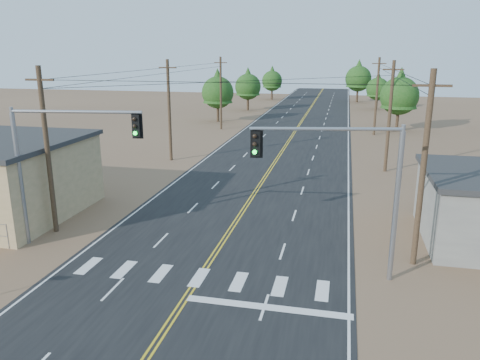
# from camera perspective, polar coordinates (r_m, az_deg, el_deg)

# --- Properties ---
(road) EXTENTS (15.00, 200.00, 0.02)m
(road) POSITION_cam_1_polar(r_m,az_deg,el_deg) (43.80, 3.64, 1.21)
(road) COLOR black
(road) RESTS_ON ground
(utility_pole_left_near) EXTENTS (1.80, 0.30, 10.00)m
(utility_pole_left_near) POSITION_cam_1_polar(r_m,az_deg,el_deg) (29.92, -22.42, 3.38)
(utility_pole_left_near) COLOR #4C3826
(utility_pole_left_near) RESTS_ON ground
(utility_pole_left_mid) EXTENTS (1.80, 0.30, 10.00)m
(utility_pole_left_mid) POSITION_cam_1_polar(r_m,az_deg,el_deg) (47.46, -8.62, 8.46)
(utility_pole_left_mid) COLOR #4C3826
(utility_pole_left_mid) RESTS_ON ground
(utility_pole_left_far) EXTENTS (1.80, 0.30, 10.00)m
(utility_pole_left_far) POSITION_cam_1_polar(r_m,az_deg,el_deg) (66.41, -2.35, 10.58)
(utility_pole_left_far) COLOR #4C3826
(utility_pole_left_far) RESTS_ON ground
(utility_pole_right_near) EXTENTS (1.80, 0.30, 10.00)m
(utility_pole_right_near) POSITION_cam_1_polar(r_m,az_deg,el_deg) (24.93, 21.42, 1.24)
(utility_pole_right_near) COLOR #4C3826
(utility_pole_right_near) RESTS_ON ground
(utility_pole_right_mid) EXTENTS (1.80, 0.30, 10.00)m
(utility_pole_right_mid) POSITION_cam_1_polar(r_m,az_deg,el_deg) (44.49, 17.77, 7.44)
(utility_pole_right_mid) COLOR #4C3826
(utility_pole_right_mid) RESTS_ON ground
(utility_pole_right_far) EXTENTS (1.80, 0.30, 10.00)m
(utility_pole_right_far) POSITION_cam_1_polar(r_m,az_deg,el_deg) (64.32, 16.33, 9.82)
(utility_pole_right_far) COLOR #4C3826
(utility_pole_right_far) RESTS_ON ground
(signal_mast_left) EXTENTS (7.25, 1.24, 7.88)m
(signal_mast_left) POSITION_cam_1_polar(r_m,az_deg,el_deg) (27.57, -21.71, 3.07)
(signal_mast_left) COLOR gray
(signal_mast_left) RESTS_ON ground
(signal_mast_right) EXTENTS (6.90, 1.67, 7.61)m
(signal_mast_right) POSITION_cam_1_polar(r_m,az_deg,el_deg) (22.17, 13.72, 0.42)
(signal_mast_right) COLOR gray
(signal_mast_right) RESTS_ON ground
(tree_left_near) EXTENTS (4.94, 4.94, 8.23)m
(tree_left_near) POSITION_cam_1_polar(r_m,az_deg,el_deg) (73.79, -2.74, 11.01)
(tree_left_near) COLOR #3F2D1E
(tree_left_near) RESTS_ON ground
(tree_left_mid) EXTENTS (4.75, 4.75, 7.92)m
(tree_left_mid) POSITION_cam_1_polar(r_m,az_deg,el_deg) (87.94, 0.98, 11.62)
(tree_left_mid) COLOR #3F2D1E
(tree_left_mid) RESTS_ON ground
(tree_left_far) EXTENTS (4.56, 4.56, 7.60)m
(tree_left_far) POSITION_cam_1_polar(r_m,az_deg,el_deg) (108.32, 3.94, 12.21)
(tree_left_far) COLOR #3F2D1E
(tree_left_far) RESTS_ON ground
(tree_right_near) EXTENTS (5.22, 5.22, 8.70)m
(tree_right_near) POSITION_cam_1_polar(r_m,az_deg,el_deg) (68.80, 18.90, 10.12)
(tree_right_near) COLOR #3F2D1E
(tree_right_near) RESTS_ON ground
(tree_right_mid) EXTENTS (4.20, 4.20, 7.00)m
(tree_right_mid) POSITION_cam_1_polar(r_m,az_deg,el_deg) (93.07, 16.45, 10.87)
(tree_right_mid) COLOR #3F2D1E
(tree_right_mid) RESTS_ON ground
(tree_right_far) EXTENTS (5.45, 5.45, 9.08)m
(tree_right_far) POSITION_cam_1_polar(r_m,az_deg,el_deg) (105.39, 14.24, 12.19)
(tree_right_far) COLOR #3F2D1E
(tree_right_far) RESTS_ON ground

